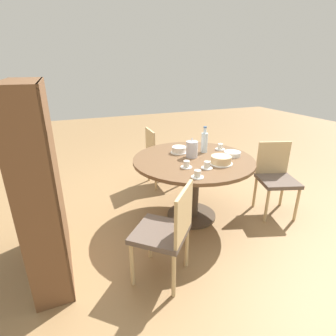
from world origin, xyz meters
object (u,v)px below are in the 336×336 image
Objects in this scene: bookshelf at (44,187)px; coffee_pot at (192,149)px; cup_d at (207,166)px; chair_c at (159,155)px; cup_a at (198,175)px; water_bottle at (204,142)px; cup_c at (220,147)px; cup_b at (186,165)px; cake_second at (179,150)px; cake_main at (221,160)px; chair_b at (276,176)px; chair_a at (167,230)px.

bookshelf is 7.29× the size of coffee_pot.
coffee_pot reaches higher than cup_d.
chair_c is 1.56m from cup_a.
water_bottle is (0.40, -1.75, 0.09)m from bookshelf.
cup_b is at bearing 120.87° from cup_c.
chair_c is 7.33× the size of cup_a.
cake_main is at bearing -153.58° from cake_second.
cup_a is 1.00× the size of cup_b.
chair_c is 1.35m from cake_main.
chair_b is 3.89× the size of coffee_pot.
cup_a is at bearing 158.14° from coffee_pot.
cake_second is at bearing 26.42° from cake_main.
cup_a is (0.30, -0.43, 0.31)m from chair_a.
cup_d is at bearing 177.23° from coffee_pot.
cup_a is at bearing -150.90° from chair_b.
cake_main is 0.52m from cup_c.
cake_main is (-0.01, 0.81, 0.32)m from chair_b.
cup_a is at bearing 134.39° from cup_c.
bookshelf reaches higher than chair_a.
cup_b is at bearing 90.93° from bookshelf.
cup_a is at bearing 168.70° from cake_second.
cup_a is 1.00× the size of cup_d.
chair_b is at bearing -129.02° from cup_c.
cake_main is at bearing 174.67° from water_bottle.
cup_c is at bearing -44.09° from cup_d.
chair_c is at bearing -3.33° from cake_second.
water_bottle is 2.61× the size of cup_b.
bookshelf reaches higher than cup_b.
cup_b is (0.27, -0.02, 0.00)m from cup_a.
chair_a is at bearing -143.67° from chair_b.
coffee_pot reaches higher than chair_c.
cake_second is at bearing 5.30° from cup_d.
cup_d is (-0.56, -0.05, -0.01)m from cake_second.
cake_main is at bearing -75.05° from cup_d.
coffee_pot is at bearing 29.99° from cake_main.
water_bottle reaches higher than cup_d.
cup_c is at bearing -148.78° from chair_c.
cup_c is 0.69m from cup_d.
water_bottle reaches higher than cup_a.
chair_b is 0.97m from water_bottle.
chair_c reaches higher than cup_b.
cake_second reaches higher than cup_b.
water_bottle reaches higher than cake_main.
chair_a is 2.81× the size of water_bottle.
cake_second is (0.19, 0.07, -0.06)m from coffee_pot.
water_bottle is 0.55m from cup_d.
bookshelf is at bearing 108.53° from cake_second.
chair_b is 1.65m from chair_c.
chair_b is at bearing -86.63° from cup_d.
cake_main is at bearing 147.89° from cup_c.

